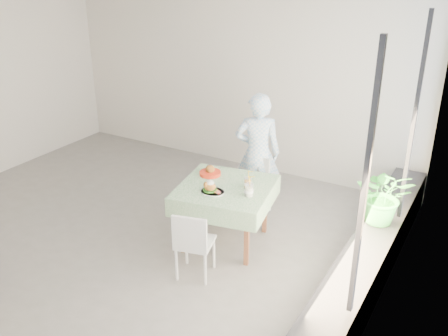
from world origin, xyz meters
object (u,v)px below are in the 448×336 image
Objects in this scene: juice_cup_orange at (248,183)px; potted_plant at (384,195)px; cafe_table at (226,208)px; main_dish at (211,188)px; chair_near at (195,255)px; chair_far at (250,198)px; diner at (258,153)px.

potted_plant is at bearing 16.24° from juice_cup_orange.
main_dish is at bearing -105.13° from cafe_table.
potted_plant reaches higher than main_dish.
chair_near is 1.21× the size of potted_plant.
cafe_table is at bearing 74.87° from main_dish.
potted_plant reaches higher than chair_near.
chair_near is (0.05, -0.75, -0.22)m from cafe_table.
cafe_table is 1.86× the size of potted_plant.
juice_cup_orange reaches higher than cafe_table.
chair_far is 1.84m from potted_plant.
chair_far is at bearing 171.89° from potted_plant.
potted_plant is (1.67, 0.50, 0.36)m from cafe_table.
diner is 1.16m from main_dish.
chair_far reaches higher than cafe_table.
cafe_table is at bearing 94.09° from chair_near.
juice_cup_orange reaches higher than main_dish.
juice_cup_orange is (0.30, -0.66, 0.56)m from chair_far.
chair_far is 1.21× the size of potted_plant.
chair_near is 3.08× the size of juice_cup_orange.
potted_plant is (1.73, -0.25, 0.58)m from chair_far.
diner is 0.91m from juice_cup_orange.
chair_far is 1.50m from chair_near.
diner is at bearing 90.10° from main_dish.
chair_near is 2.76× the size of main_dish.
juice_cup_orange is (0.24, 0.09, 0.34)m from cafe_table.
chair_far is 1.01× the size of chair_near.
cafe_table is 1.54× the size of chair_near.
diner reaches higher than main_dish.
cafe_table is 0.78m from chair_far.
chair_near is at bearing -102.83° from juice_cup_orange.
diner is (-0.06, 0.94, 0.35)m from cafe_table.
potted_plant reaches higher than cafe_table.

